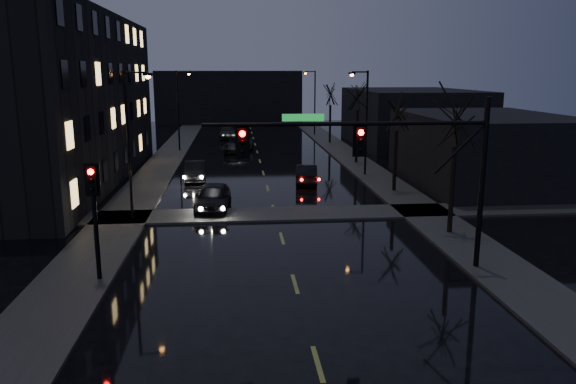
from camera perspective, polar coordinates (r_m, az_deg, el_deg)
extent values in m
cube|color=#2D2D2B|center=(48.17, -12.88, 2.44)|extent=(3.00, 140.00, 0.12)
cube|color=#2D2D2B|center=(48.93, 7.29, 2.79)|extent=(3.00, 140.00, 0.12)
cube|color=#2D2D2B|center=(31.67, -1.30, -2.27)|extent=(40.00, 3.00, 0.12)
cube|color=black|center=(44.51, -24.46, 8.59)|extent=(12.00, 30.00, 12.00)
cube|color=black|center=(42.34, 19.38, 4.08)|extent=(10.00, 14.00, 5.00)
cube|color=black|center=(63.27, 12.38, 7.41)|extent=(12.00, 18.00, 6.00)
cube|color=black|center=(90.18, -5.99, 9.61)|extent=(22.00, 10.00, 8.00)
cylinder|color=black|center=(23.66, 19.09, 0.64)|extent=(0.22, 0.22, 7.00)
cylinder|color=black|center=(21.61, 6.06, 6.90)|extent=(11.00, 0.16, 0.16)
cylinder|color=black|center=(23.03, 17.08, 4.26)|extent=(2.05, 0.10, 2.05)
cube|color=#0C591E|center=(21.32, 1.55, 7.57)|extent=(1.60, 0.04, 0.28)
cube|color=black|center=(21.26, -4.66, 5.08)|extent=(0.35, 0.28, 1.05)
sphere|color=#FF0705|center=(21.06, -4.67, 5.92)|extent=(0.22, 0.22, 0.22)
cube|color=black|center=(21.78, 7.31, 5.19)|extent=(0.35, 0.28, 1.05)
sphere|color=#FF0705|center=(21.59, 7.43, 6.01)|extent=(0.22, 0.22, 0.22)
cylinder|color=black|center=(22.51, -18.94, -3.33)|extent=(0.18, 0.18, 4.40)
cube|color=black|center=(22.12, -19.26, 1.17)|extent=(0.35, 0.28, 1.05)
sphere|color=#FF0705|center=(21.91, -19.42, 1.94)|extent=(0.22, 0.22, 0.22)
cylinder|color=black|center=(28.73, 16.31, 0.12)|extent=(0.24, 0.24, 4.40)
cylinder|color=black|center=(38.06, 10.81, 3.05)|extent=(0.24, 0.24, 4.12)
cylinder|color=black|center=(49.56, 7.00, 5.58)|extent=(0.24, 0.24, 4.68)
cylinder|color=black|center=(63.25, 4.29, 6.88)|extent=(0.24, 0.24, 4.29)
cylinder|color=black|center=(30.87, -15.90, 4.34)|extent=(0.16, 0.16, 8.00)
cylinder|color=black|center=(30.51, -15.21, 11.65)|extent=(1.20, 0.10, 0.10)
cube|color=black|center=(30.42, -14.06, 11.52)|extent=(0.50, 0.25, 0.15)
sphere|color=orange|center=(30.42, -14.05, 11.34)|extent=(0.28, 0.28, 0.28)
cylinder|color=black|center=(57.51, -11.10, 8.01)|extent=(0.16, 0.16, 8.00)
cylinder|color=black|center=(57.31, -10.65, 11.92)|extent=(1.20, 0.10, 0.10)
cube|color=black|center=(57.26, -10.04, 11.84)|extent=(0.50, 0.25, 0.15)
sphere|color=orange|center=(57.27, -10.03, 11.74)|extent=(0.28, 0.28, 0.28)
cylinder|color=black|center=(43.44, 7.96, 6.84)|extent=(0.16, 0.16, 8.00)
cylinder|color=black|center=(43.12, 7.32, 12.01)|extent=(1.20, 0.10, 0.10)
cube|color=black|center=(42.99, 6.52, 11.89)|extent=(0.50, 0.25, 0.15)
sphere|color=orange|center=(42.99, 6.52, 11.76)|extent=(0.28, 0.28, 0.28)
cylinder|color=black|center=(70.91, 2.74, 8.97)|extent=(0.16, 0.16, 8.00)
cylinder|color=black|center=(70.71, 2.28, 12.13)|extent=(1.20, 0.10, 0.10)
cube|color=black|center=(70.64, 1.79, 12.05)|extent=(0.50, 0.25, 0.15)
sphere|color=orange|center=(70.64, 1.79, 11.97)|extent=(0.28, 0.28, 0.28)
imported|color=black|center=(32.85, -7.61, -0.54)|extent=(2.21, 4.76, 1.58)
imported|color=black|center=(42.20, -9.43, 2.12)|extent=(1.67, 4.34, 1.41)
imported|color=black|center=(56.45, -5.03, 4.81)|extent=(3.25, 5.78, 1.52)
imported|color=black|center=(68.50, -6.08, 6.13)|extent=(2.34, 5.65, 1.63)
imported|color=black|center=(40.50, 1.87, 1.85)|extent=(1.97, 4.41, 1.41)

